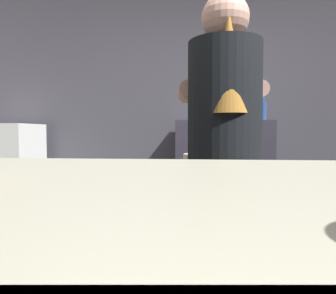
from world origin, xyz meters
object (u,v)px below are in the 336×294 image
object	(u,v)px
chefs_knife	(266,164)
bottle_soy	(263,110)
bartender	(224,154)
bottle_vinegar	(197,114)
mini_fridge	(9,182)
bottle_hot_sauce	(241,113)
bottle_olive_oil	(210,111)
mixing_bowl	(200,158)

from	to	relation	value
chefs_knife	bottle_soy	size ratio (longest dim) A/B	0.96
bartender	bottle_vinegar	bearing A→B (deg)	-0.04
mini_fridge	chefs_knife	distance (m)	2.63
bottle_soy	bottle_hot_sauce	size ratio (longest dim) A/B	1.20
chefs_knife	bottle_hot_sauce	distance (m)	1.48
mini_fridge	bottle_olive_oil	bearing A→B (deg)	3.32
bottle_hot_sauce	chefs_knife	bearing A→B (deg)	-91.82
mixing_bowl	bottle_olive_oil	bearing A→B (deg)	84.99
bottle_hot_sauce	mini_fridge	bearing A→B (deg)	-174.19
mini_fridge	bottle_soy	bearing A→B (deg)	1.92
bottle_soy	mini_fridge	bearing A→B (deg)	-178.08
chefs_knife	bottle_vinegar	xyz separation A→B (m)	(-0.40, 1.30, 0.37)
chefs_knife	bottle_vinegar	size ratio (longest dim) A/B	1.40
bottle_hot_sauce	bottle_vinegar	xyz separation A→B (m)	(-0.45, -0.13, -0.01)
bottle_soy	bottle_vinegar	distance (m)	0.64
bartender	bottle_hot_sauce	xyz separation A→B (m)	(0.32, 1.83, 0.30)
bottle_soy	bottle_olive_oil	bearing A→B (deg)	176.26
bottle_soy	bottle_vinegar	size ratio (longest dim) A/B	1.45
mixing_bowl	bottle_olive_oil	world-z (taller)	bottle_olive_oil
bartender	bottle_soy	xyz separation A→B (m)	(0.51, 1.67, 0.31)
bottle_olive_oil	bottle_soy	xyz separation A→B (m)	(0.51, -0.03, 0.00)
mixing_bowl	bottle_vinegar	xyz separation A→B (m)	(-0.02, 1.22, 0.34)
bottle_olive_oil	bottle_hot_sauce	xyz separation A→B (m)	(0.32, 0.12, -0.02)
bottle_olive_oil	bottle_vinegar	distance (m)	0.13
mini_fridge	bottle_soy	distance (m)	2.66
mixing_bowl	bottle_vinegar	bearing A→B (deg)	90.79
mixing_bowl	bottle_hot_sauce	world-z (taller)	bottle_hot_sauce
bottle_soy	mixing_bowl	bearing A→B (deg)	-117.35
bartender	bottle_olive_oil	size ratio (longest dim) A/B	7.07
bartender	bottle_olive_oil	distance (m)	1.74
bartender	mixing_bowl	world-z (taller)	bartender
bottle_olive_oil	bottle_soy	bearing A→B (deg)	-3.74
chefs_knife	bottle_hot_sauce	bearing A→B (deg)	66.34
mixing_bowl	chefs_knife	size ratio (longest dim) A/B	0.87
mini_fridge	bottle_vinegar	xyz separation A→B (m)	(1.92, 0.11, 0.70)
bottle_vinegar	bottle_soy	bearing A→B (deg)	-2.34
mini_fridge	mixing_bowl	size ratio (longest dim) A/B	5.74
mini_fridge	bottle_hot_sauce	world-z (taller)	bottle_hot_sauce
bottle_olive_oil	bottle_vinegar	bearing A→B (deg)	-176.62
bartender	bottle_olive_oil	xyz separation A→B (m)	(0.00, 1.71, 0.31)
mini_fridge	bottle_olive_oil	world-z (taller)	bottle_olive_oil
mini_fridge	bartender	size ratio (longest dim) A/B	0.68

